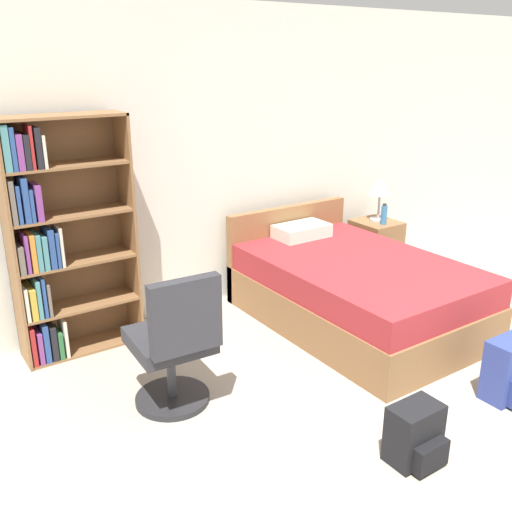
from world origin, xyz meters
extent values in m
cube|color=silver|center=(0.00, 3.23, 1.30)|extent=(9.00, 0.06, 2.60)
cube|color=brown|center=(-2.06, 2.97, 0.89)|extent=(0.02, 0.31, 1.79)
cube|color=brown|center=(-1.19, 2.97, 0.89)|extent=(0.02, 0.31, 1.79)
cube|color=brown|center=(-1.63, 3.12, 0.89)|extent=(0.89, 0.01, 1.79)
cube|color=brown|center=(-1.63, 2.97, 0.01)|extent=(0.85, 0.30, 0.02)
cube|color=maroon|center=(-2.03, 2.93, 0.17)|extent=(0.03, 0.21, 0.30)
cube|color=#7A387F|center=(-1.98, 2.94, 0.14)|extent=(0.03, 0.24, 0.25)
cube|color=navy|center=(-1.93, 2.92, 0.17)|extent=(0.04, 0.20, 0.30)
cube|color=black|center=(-1.88, 2.91, 0.15)|extent=(0.04, 0.18, 0.27)
cube|color=#2D6638|center=(-1.84, 2.93, 0.12)|extent=(0.03, 0.21, 0.21)
cube|color=beige|center=(-1.79, 2.91, 0.17)|extent=(0.02, 0.19, 0.29)
cube|color=brown|center=(-1.63, 2.97, 0.37)|extent=(0.85, 0.30, 0.02)
cube|color=beige|center=(-2.03, 2.94, 0.50)|extent=(0.03, 0.25, 0.25)
cube|color=gold|center=(-1.98, 2.94, 0.49)|extent=(0.04, 0.23, 0.23)
cube|color=teal|center=(-1.94, 2.92, 0.52)|extent=(0.03, 0.20, 0.29)
cube|color=navy|center=(-1.91, 2.94, 0.53)|extent=(0.02, 0.23, 0.30)
cube|color=#665B51|center=(-1.88, 2.93, 0.50)|extent=(0.02, 0.22, 0.25)
cube|color=brown|center=(-1.63, 2.97, 0.72)|extent=(0.85, 0.30, 0.02)
cube|color=#665B51|center=(-2.02, 2.93, 0.83)|extent=(0.04, 0.22, 0.20)
cube|color=#7A387F|center=(-1.98, 2.92, 0.87)|extent=(0.02, 0.20, 0.27)
cube|color=orange|center=(-1.94, 2.91, 0.87)|extent=(0.03, 0.17, 0.27)
cube|color=teal|center=(-1.90, 2.92, 0.87)|extent=(0.03, 0.19, 0.26)
cube|color=teal|center=(-1.86, 2.91, 0.86)|extent=(0.03, 0.19, 0.25)
cube|color=navy|center=(-1.81, 2.93, 0.88)|extent=(0.04, 0.23, 0.29)
cube|color=navy|center=(-1.77, 2.93, 0.86)|extent=(0.02, 0.21, 0.26)
cube|color=beige|center=(-1.75, 2.92, 0.88)|extent=(0.02, 0.21, 0.29)
cube|color=brown|center=(-1.63, 2.97, 1.08)|extent=(0.85, 0.30, 0.02)
cube|color=#665B51|center=(-2.03, 2.92, 1.24)|extent=(0.03, 0.20, 0.30)
cube|color=navy|center=(-1.99, 2.94, 1.22)|extent=(0.02, 0.25, 0.26)
cube|color=navy|center=(-1.94, 2.93, 1.25)|extent=(0.04, 0.21, 0.31)
cube|color=navy|center=(-1.91, 2.91, 1.20)|extent=(0.02, 0.18, 0.23)
cube|color=#7A387F|center=(-1.86, 2.92, 1.22)|extent=(0.04, 0.19, 0.25)
cube|color=brown|center=(-1.63, 2.97, 1.44)|extent=(0.85, 0.30, 0.02)
cube|color=teal|center=(-2.02, 2.92, 1.60)|extent=(0.04, 0.21, 0.30)
cube|color=navy|center=(-1.98, 2.91, 1.59)|extent=(0.03, 0.19, 0.29)
cube|color=#7A387F|center=(-1.94, 2.91, 1.57)|extent=(0.04, 0.18, 0.24)
cube|color=black|center=(-1.89, 2.94, 1.56)|extent=(0.04, 0.25, 0.23)
cube|color=maroon|center=(-1.86, 2.91, 1.59)|extent=(0.02, 0.18, 0.29)
cube|color=black|center=(-1.82, 2.93, 1.59)|extent=(0.04, 0.22, 0.27)
cube|color=beige|center=(-1.78, 2.93, 1.56)|extent=(0.02, 0.22, 0.22)
cube|color=brown|center=(-1.63, 2.97, 1.78)|extent=(0.89, 0.31, 0.02)
cube|color=brown|center=(0.43, 2.09, 0.17)|extent=(1.33, 2.01, 0.35)
cube|color=maroon|center=(0.43, 2.09, 0.46)|extent=(1.30, 1.97, 0.23)
cube|color=brown|center=(0.43, 3.06, 0.41)|extent=(1.33, 0.08, 0.83)
cube|color=silver|center=(0.43, 2.85, 0.64)|extent=(0.50, 0.30, 0.12)
cylinder|color=#232326|center=(-1.38, 1.91, 0.02)|extent=(0.49, 0.49, 0.04)
cylinder|color=#333338|center=(-1.38, 1.91, 0.22)|extent=(0.06, 0.06, 0.36)
cube|color=#2D2D33|center=(-1.38, 1.91, 0.45)|extent=(0.51, 0.51, 0.10)
cube|color=#2D2D33|center=(-1.40, 1.63, 0.73)|extent=(0.44, 0.11, 0.46)
cube|color=brown|center=(1.43, 2.86, 0.28)|extent=(0.41, 0.44, 0.57)
sphere|color=tan|center=(1.43, 2.63, 0.40)|extent=(0.02, 0.02, 0.02)
cylinder|color=#B2B2B7|center=(1.46, 2.88, 0.58)|extent=(0.17, 0.17, 0.02)
cylinder|color=#B2B2B7|center=(1.46, 2.88, 0.71)|extent=(0.02, 0.02, 0.25)
cone|color=white|center=(1.46, 2.88, 0.92)|extent=(0.22, 0.22, 0.17)
cylinder|color=teal|center=(1.41, 2.76, 0.66)|extent=(0.06, 0.06, 0.19)
cylinder|color=#2D2D33|center=(1.41, 2.76, 0.77)|extent=(0.04, 0.04, 0.02)
cube|color=navy|center=(0.50, 0.71, 0.21)|extent=(0.36, 0.19, 0.42)
cube|color=black|center=(-0.51, 0.63, 0.17)|extent=(0.30, 0.19, 0.34)
cube|color=black|center=(-0.51, 0.50, 0.10)|extent=(0.23, 0.07, 0.15)
camera|label=1|loc=(-2.75, -1.09, 2.16)|focal=40.00mm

